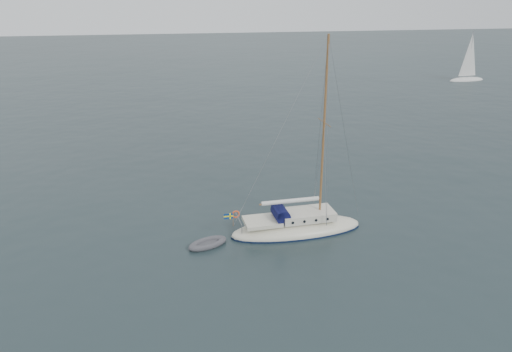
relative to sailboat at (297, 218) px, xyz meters
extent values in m
plane|color=black|center=(-3.02, -0.39, -1.02)|extent=(300.00, 300.00, 0.00)
ellipsoid|color=beige|center=(0.00, 0.00, -0.87)|extent=(9.01, 2.80, 1.50)
cube|color=beige|center=(0.70, 0.00, 0.16)|extent=(3.60, 1.90, 0.55)
cube|color=beige|center=(-2.40, 0.00, 0.00)|extent=(2.40, 1.90, 0.25)
cylinder|color=#0B0E37|center=(-1.15, 0.00, 0.43)|extent=(0.96, 1.65, 0.96)
cube|color=#0B0E37|center=(-1.35, 0.00, 0.63)|extent=(0.45, 1.65, 0.40)
cylinder|color=brown|center=(1.60, 0.00, 5.88)|extent=(0.15, 0.15, 12.01)
cylinder|color=brown|center=(1.60, 0.00, 6.48)|extent=(0.05, 2.20, 0.05)
cylinder|color=brown|center=(-0.50, 0.00, 1.23)|extent=(4.20, 0.10, 0.10)
cylinder|color=silver|center=(-0.50, 0.00, 1.28)|extent=(3.91, 0.28, 0.28)
cylinder|color=gray|center=(-4.01, 0.00, 0.43)|extent=(0.04, 2.20, 0.04)
torus|color=#DF4B20|center=(-4.06, 0.60, 0.43)|extent=(0.54, 0.10, 0.54)
cylinder|color=brown|center=(-4.36, 0.00, 0.33)|extent=(0.03, 0.03, 0.90)
cube|color=navy|center=(-4.66, 0.00, 0.63)|extent=(0.60, 0.02, 0.38)
cube|color=yellow|center=(-4.66, 0.00, 0.63)|extent=(0.62, 0.03, 0.09)
cube|color=yellow|center=(-4.55, 0.00, 0.63)|extent=(0.09, 0.03, 0.40)
cylinder|color=black|center=(-0.60, 0.96, 0.16)|extent=(0.18, 0.06, 0.18)
cylinder|color=black|center=(-0.60, -0.96, 0.16)|extent=(0.18, 0.06, 0.18)
cylinder|color=black|center=(0.20, 0.96, 0.16)|extent=(0.18, 0.06, 0.18)
cylinder|color=black|center=(0.20, -0.96, 0.16)|extent=(0.18, 0.06, 0.18)
cylinder|color=black|center=(1.00, 0.96, 0.16)|extent=(0.18, 0.06, 0.18)
cylinder|color=black|center=(1.00, -0.96, 0.16)|extent=(0.18, 0.06, 0.18)
cylinder|color=black|center=(1.80, 0.96, 0.16)|extent=(0.18, 0.06, 0.18)
cylinder|color=black|center=(1.80, -0.96, 0.16)|extent=(0.18, 0.06, 0.18)
cube|color=#4A4A4F|center=(-6.10, -0.95, -0.91)|extent=(1.63, 0.67, 0.10)
ellipsoid|color=silver|center=(43.34, 50.22, -0.97)|extent=(6.71, 2.24, 1.12)
cylinder|color=gray|center=(43.34, 50.22, 3.45)|extent=(0.11, 0.11, 7.83)
cone|color=silver|center=(43.28, 50.22, 3.45)|extent=(3.58, 3.58, 7.27)
camera|label=1|loc=(-7.93, -29.23, 14.58)|focal=35.00mm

